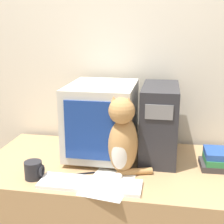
{
  "coord_description": "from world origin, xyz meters",
  "views": [
    {
      "loc": [
        0.28,
        -1.21,
        1.51
      ],
      "look_at": [
        -0.0,
        0.39,
        1.06
      ],
      "focal_mm": 50.0,
      "sensor_mm": 36.0,
      "label": 1
    }
  ],
  "objects_px": {
    "computer_tower": "(159,122)",
    "keyboard": "(90,184)",
    "cat": "(123,139)",
    "book_stack": "(215,160)",
    "pen": "(82,174)",
    "mug": "(34,170)",
    "crt_monitor": "(102,119)"
  },
  "relations": [
    {
      "from": "computer_tower",
      "to": "keyboard",
      "type": "bearing_deg",
      "value": -126.56
    },
    {
      "from": "computer_tower",
      "to": "cat",
      "type": "bearing_deg",
      "value": -125.46
    },
    {
      "from": "keyboard",
      "to": "book_stack",
      "type": "height_order",
      "value": "book_stack"
    },
    {
      "from": "pen",
      "to": "mug",
      "type": "bearing_deg",
      "value": -160.35
    },
    {
      "from": "keyboard",
      "to": "pen",
      "type": "relative_size",
      "value": 3.91
    },
    {
      "from": "pen",
      "to": "mug",
      "type": "xyz_separation_m",
      "value": [
        -0.23,
        -0.08,
        0.04
      ]
    },
    {
      "from": "keyboard",
      "to": "cat",
      "type": "xyz_separation_m",
      "value": [
        0.13,
        0.17,
        0.18
      ]
    },
    {
      "from": "computer_tower",
      "to": "cat",
      "type": "height_order",
      "value": "computer_tower"
    },
    {
      "from": "cat",
      "to": "book_stack",
      "type": "distance_m",
      "value": 0.53
    },
    {
      "from": "cat",
      "to": "mug",
      "type": "relative_size",
      "value": 4.36
    },
    {
      "from": "computer_tower",
      "to": "book_stack",
      "type": "relative_size",
      "value": 2.49
    },
    {
      "from": "keyboard",
      "to": "pen",
      "type": "distance_m",
      "value": 0.13
    },
    {
      "from": "book_stack",
      "to": "cat",
      "type": "bearing_deg",
      "value": -163.48
    },
    {
      "from": "book_stack",
      "to": "pen",
      "type": "height_order",
      "value": "book_stack"
    },
    {
      "from": "keyboard",
      "to": "book_stack",
      "type": "distance_m",
      "value": 0.69
    },
    {
      "from": "crt_monitor",
      "to": "book_stack",
      "type": "bearing_deg",
      "value": -5.8
    },
    {
      "from": "cat",
      "to": "crt_monitor",
      "type": "bearing_deg",
      "value": 132.11
    },
    {
      "from": "book_stack",
      "to": "computer_tower",
      "type": "bearing_deg",
      "value": 161.33
    },
    {
      "from": "crt_monitor",
      "to": "pen",
      "type": "distance_m",
      "value": 0.35
    },
    {
      "from": "cat",
      "to": "keyboard",
      "type": "bearing_deg",
      "value": -121.9
    },
    {
      "from": "mug",
      "to": "keyboard",
      "type": "bearing_deg",
      "value": -4.88
    },
    {
      "from": "keyboard",
      "to": "cat",
      "type": "height_order",
      "value": "cat"
    },
    {
      "from": "crt_monitor",
      "to": "pen",
      "type": "height_order",
      "value": "crt_monitor"
    },
    {
      "from": "computer_tower",
      "to": "book_stack",
      "type": "height_order",
      "value": "computer_tower"
    },
    {
      "from": "book_stack",
      "to": "mug",
      "type": "relative_size",
      "value": 1.8
    },
    {
      "from": "crt_monitor",
      "to": "pen",
      "type": "bearing_deg",
      "value": -100.85
    },
    {
      "from": "keyboard",
      "to": "book_stack",
      "type": "bearing_deg",
      "value": 26.84
    },
    {
      "from": "mug",
      "to": "cat",
      "type": "bearing_deg",
      "value": 18.48
    },
    {
      "from": "keyboard",
      "to": "mug",
      "type": "bearing_deg",
      "value": 175.12
    },
    {
      "from": "pen",
      "to": "mug",
      "type": "relative_size",
      "value": 1.34
    },
    {
      "from": "crt_monitor",
      "to": "mug",
      "type": "height_order",
      "value": "crt_monitor"
    },
    {
      "from": "crt_monitor",
      "to": "book_stack",
      "type": "height_order",
      "value": "crt_monitor"
    }
  ]
}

